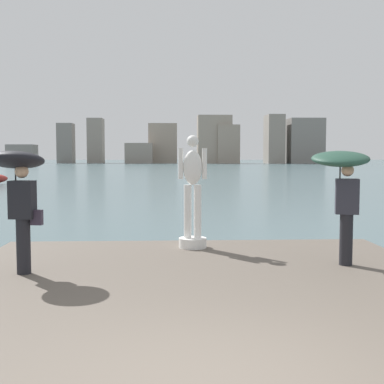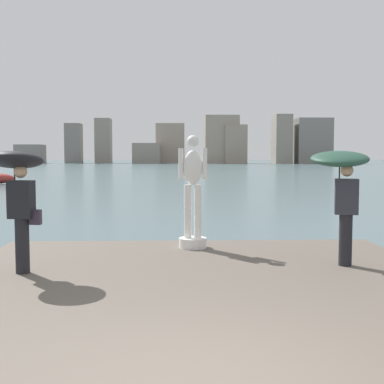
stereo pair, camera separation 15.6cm
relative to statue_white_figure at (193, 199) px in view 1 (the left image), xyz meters
The scene contains 6 objects.
ground_plane 33.78m from the statue_white_figure, 90.04° to the left, with size 400.00×400.00×0.00m, color #4C666B.
pier 4.36m from the statue_white_figure, 90.30° to the right, with size 7.81×10.11×0.40m, color #60564C.
statue_white_figure is the anchor object (origin of this frame).
onlooker_left 3.59m from the statue_white_figure, 143.44° to the right, with size 1.03×1.05×2.00m.
onlooker_right 3.05m from the statue_white_figure, 34.58° to the right, with size 1.18×1.20×2.01m.
distant_skyline 129.12m from the statue_white_figure, 86.19° to the left, with size 84.43×14.02×13.03m.
Camera 1 is at (-0.44, -3.96, 2.28)m, focal length 47.46 mm.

